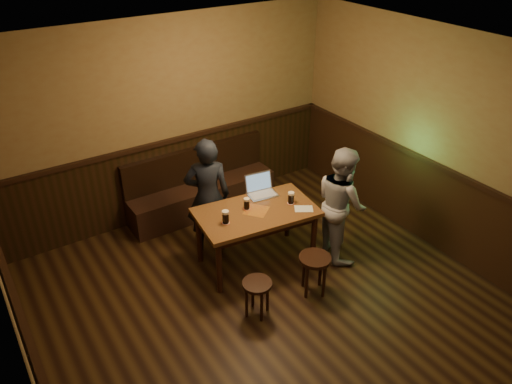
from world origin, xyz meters
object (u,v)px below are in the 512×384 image
object	(u,v)px
bench	(201,192)
stool_left	(257,289)
pint_mid	(247,204)
person_grey	(341,203)
laptop	(261,189)
person_suit	(208,196)
pub_table	(256,218)
pint_left	(226,217)
pint_right	(291,198)
stool_right	(315,264)

from	to	relation	value
bench	stool_left	size ratio (longest dim) A/B	4.96
pint_mid	person_grey	distance (m)	1.19
stool_left	laptop	bearing A→B (deg)	54.70
person_suit	person_grey	size ratio (longest dim) A/B	1.05
bench	pub_table	bearing A→B (deg)	-90.00
pint_left	pint_right	bearing A→B (deg)	-4.11
laptop	stool_right	bearing A→B (deg)	-82.72
bench	person_suit	world-z (taller)	person_suit
stool_right	person_grey	world-z (taller)	person_grey
pint_right	person_suit	bearing A→B (deg)	139.42
bench	person_grey	distance (m)	2.17
pint_mid	stool_right	bearing A→B (deg)	-70.91
stool_left	bench	bearing A→B (deg)	77.41
bench	pint_mid	xyz separation A→B (m)	(-0.07, -1.37, 0.53)
bench	person_grey	world-z (taller)	person_grey
pint_left	pint_mid	bearing A→B (deg)	18.66
stool_right	person_suit	size ratio (longest dim) A/B	0.32
person_suit	pint_right	bearing A→B (deg)	163.38
pub_table	pint_mid	world-z (taller)	pint_mid
pint_left	pub_table	bearing A→B (deg)	3.52
person_suit	person_grey	distance (m)	1.67
bench	stool_right	distance (m)	2.32
pint_mid	laptop	size ratio (longest dim) A/B	0.37
pint_left	person_grey	bearing A→B (deg)	-14.89
person_suit	laptop	bearing A→B (deg)	179.41
person_grey	stool_left	bearing A→B (deg)	119.35
pint_left	stool_left	bearing A→B (deg)	-94.67
stool_left	pint_left	world-z (taller)	pint_left
stool_right	pint_mid	size ratio (longest dim) A/B	3.39
pint_mid	laptop	world-z (taller)	laptop
bench	person_suit	xyz separation A→B (m)	(-0.34, -0.88, 0.47)
stool_left	pub_table	bearing A→B (deg)	57.33
pint_right	person_grey	bearing A→B (deg)	-30.25
person_suit	person_grey	xyz separation A→B (m)	(1.34, -1.00, -0.04)
bench	pub_table	xyz separation A→B (m)	(0.00, -1.47, 0.36)
bench	pint_right	distance (m)	1.71
stool_left	person_suit	xyz separation A→B (m)	(0.16, 1.37, 0.43)
pint_mid	person_grey	world-z (taller)	person_grey
laptop	person_suit	world-z (taller)	person_suit
pint_left	pint_right	xyz separation A→B (m)	(0.89, -0.06, -0.00)
stool_left	pint_left	size ratio (longest dim) A/B	2.69
bench	stool_right	bearing A→B (deg)	-83.80
bench	pub_table	size ratio (longest dim) A/B	1.44
pint_right	pint_left	bearing A→B (deg)	175.89
pub_table	bench	bearing A→B (deg)	97.06
bench	laptop	world-z (taller)	laptop
stool_left	person_suit	size ratio (longest dim) A/B	0.28
stool_left	person_grey	distance (m)	1.59
pub_table	person_suit	xyz separation A→B (m)	(-0.34, 0.59, 0.12)
laptop	person_grey	xyz separation A→B (m)	(0.72, -0.72, -0.09)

